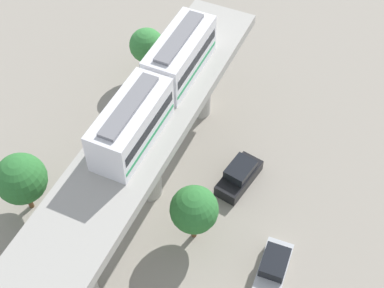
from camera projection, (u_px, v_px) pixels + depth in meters
ground_plane at (150, 191)px, 41.18m from camera, size 120.00×120.00×0.00m
viaduct at (145, 144)px, 36.92m from camera, size 5.20×28.00×7.35m
train at (157, 88)px, 35.65m from camera, size 2.64×13.55×3.24m
parked_car_silver at (273, 268)px, 36.30m from camera, size 2.07×4.31×1.76m
parked_car_black at (239, 176)px, 41.19m from camera, size 2.51×4.45×1.76m
tree_near_viaduct at (147, 45)px, 46.72m from camera, size 2.99×2.99×4.96m
tree_mid_lot at (21, 179)px, 37.72m from camera, size 3.65×3.65×5.23m
tree_far_corner at (194, 210)px, 36.22m from camera, size 3.29×3.29×4.95m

